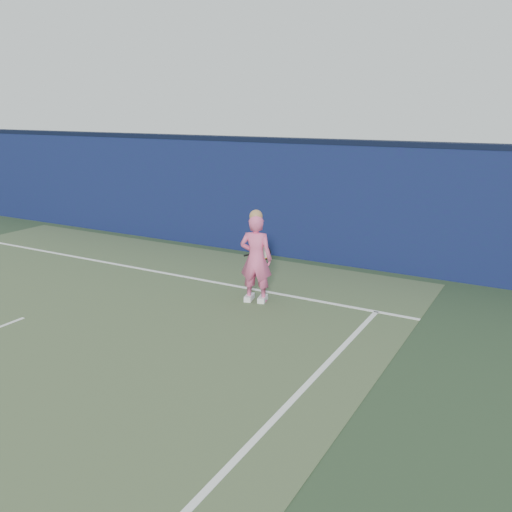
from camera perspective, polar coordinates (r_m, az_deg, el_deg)
The scene contains 4 objects.
backstop_wall at distance 12.99m, azimuth -4.41°, elevation 6.56°, with size 24.00×0.40×2.50m, color #0E1E3E.
wall_cap at distance 12.86m, azimuth -4.53°, elevation 12.29°, with size 24.00×0.42×0.10m, color black.
player at distance 9.15m, azimuth 0.00°, elevation -0.23°, with size 0.62×0.48×1.60m.
racket at distance 9.54m, azimuth 0.60°, elevation 0.34°, with size 0.54×0.14×0.29m.
Camera 1 is at (7.13, -4.18, 3.23)m, focal length 38.00 mm.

